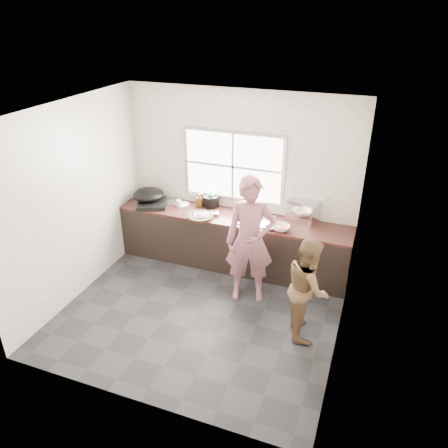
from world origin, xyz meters
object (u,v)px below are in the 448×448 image
at_px(bottle_green, 211,198).
at_px(dish_rack, 304,211).
at_px(bowl_crabs, 281,228).
at_px(glass_jar, 179,203).
at_px(woman, 250,244).
at_px(bowl_mince, 202,216).
at_px(person_side, 308,287).
at_px(wok, 148,194).
at_px(bowl_held, 269,227).
at_px(bottle_brown_short, 202,199).
at_px(plate_food, 182,204).
at_px(burner, 152,204).
at_px(pot_lid_right, 171,202).
at_px(cutting_board, 200,216).
at_px(bottle_brown_tall, 200,200).
at_px(black_pot, 211,201).
at_px(pot_lid_left, 168,201).

distance_m(bottle_green, dish_rack, 1.48).
bearing_deg(bowl_crabs, glass_jar, 172.67).
xyz_separation_m(woman, bowl_mince, (-0.92, 0.50, 0.04)).
distance_m(person_side, bowl_crabs, 1.17).
bearing_deg(wok, person_side, -22.30).
xyz_separation_m(bowl_crabs, wok, (-2.22, 0.17, 0.12)).
distance_m(bottle_green, glass_jar, 0.52).
distance_m(bowl_held, bottle_brown_short, 1.32).
bearing_deg(bottle_green, plate_food, -165.94).
relative_size(person_side, bottle_green, 4.52).
height_order(burner, pot_lid_right, burner).
distance_m(bowl_mince, bottle_green, 0.46).
bearing_deg(cutting_board, glass_jar, 152.99).
distance_m(woman, bottle_brown_short, 1.45).
height_order(bowl_held, bottle_brown_tall, bottle_brown_tall).
height_order(black_pot, pot_lid_right, black_pot).
bearing_deg(wok, black_pot, 13.64).
xyz_separation_m(glass_jar, wok, (-0.51, -0.05, 0.10)).
distance_m(black_pot, bottle_brown_tall, 0.18).
bearing_deg(glass_jar, bowl_crabs, -7.33).
relative_size(black_pot, pot_lid_left, 1.15).
bearing_deg(woman, bottle_brown_tall, 125.39).
xyz_separation_m(person_side, bottle_brown_short, (-1.99, 1.40, 0.29)).
relative_size(bowl_crabs, pot_lid_left, 0.91).
bearing_deg(pot_lid_left, wok, -144.36).
relative_size(glass_jar, wok, 0.23).
distance_m(bowl_crabs, dish_rack, 0.49).
height_order(wok, pot_lid_right, wok).
xyz_separation_m(woman, glass_jar, (-1.42, 0.74, 0.07)).
xyz_separation_m(bottle_brown_short, dish_rack, (1.63, 0.00, 0.07)).
height_order(person_side, bottle_brown_tall, person_side).
bearing_deg(person_side, pot_lid_left, 45.01).
bearing_deg(dish_rack, glass_jar, -155.72).
xyz_separation_m(person_side, wok, (-2.81, 1.15, 0.35)).
bearing_deg(bottle_green, wok, -166.06).
height_order(woman, person_side, woman).
bearing_deg(glass_jar, bottle_brown_short, 31.86).
distance_m(burner, pot_lid_left, 0.29).
relative_size(plate_food, wok, 0.45).
bearing_deg(bowl_mince, glass_jar, 153.95).
height_order(bowl_mince, dish_rack, dish_rack).
distance_m(woman, plate_food, 1.62).
bearing_deg(burner, woman, -18.88).
bearing_deg(dish_rack, woman, -100.93).
relative_size(plate_food, dish_rack, 0.52).
relative_size(woman, pot_lid_right, 7.27).
bearing_deg(cutting_board, burner, 171.68).
distance_m(person_side, pot_lid_left, 2.90).
relative_size(bowl_mince, wok, 0.44).
height_order(plate_food, bottle_green, bottle_green).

